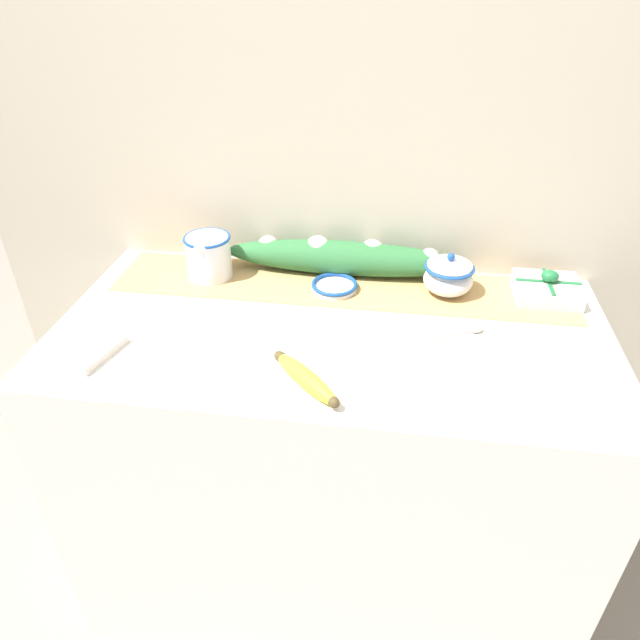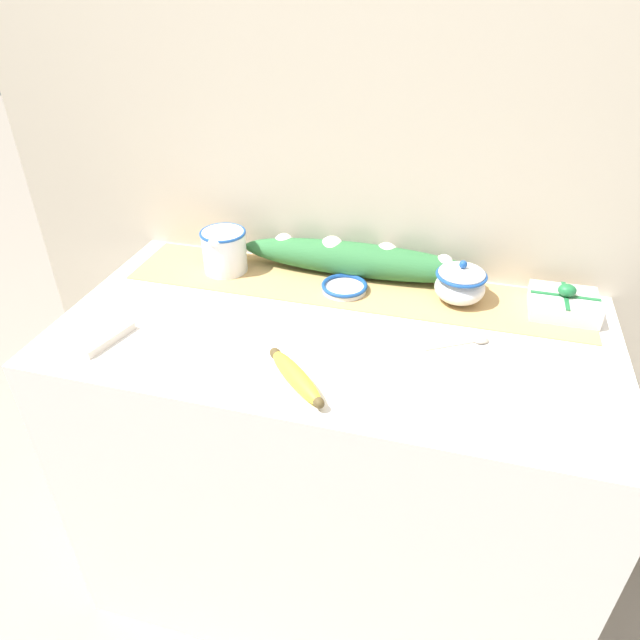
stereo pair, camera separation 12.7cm
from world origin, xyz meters
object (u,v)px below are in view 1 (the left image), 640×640
Objects in this scene: napkin_stack at (83,348)px; cream_pitcher at (209,255)px; spoon at (472,331)px; small_dish at (334,286)px; gift_box at (547,289)px; banana at (305,378)px; sugar_bowl at (448,276)px.

cream_pitcher is at bearing 64.83° from napkin_stack.
spoon is (0.68, -0.17, -0.06)m from cream_pitcher.
gift_box reaches higher than small_dish.
banana is 1.06× the size of gift_box.
small_dish is 0.37m from spoon.
banana is 0.43m from spoon.
sugar_bowl reaches higher than banana.
banana is 0.50m from napkin_stack.
banana is at bearing -51.76° from cream_pitcher.
spoon is 1.02× the size of napkin_stack.
cream_pitcher reaches higher than napkin_stack.
spoon is (0.35, 0.24, -0.02)m from banana.
banana is (0.33, -0.42, -0.05)m from cream_pitcher.
sugar_bowl reaches higher than spoon.
gift_box is at bearing 38.13° from banana.
napkin_stack is at bearing -159.84° from gift_box.
small_dish reaches higher than spoon.
napkin_stack is at bearing 162.42° from spoon.
gift_box is at bearing 20.16° from napkin_stack.
napkin_stack is (-0.17, -0.37, -0.05)m from cream_pitcher.
gift_box is at bearing 4.25° from small_dish.
napkin_stack is (-0.50, 0.04, -0.01)m from banana.
spoon is 0.88× the size of gift_box.
sugar_bowl is 0.91× the size of napkin_stack.
sugar_bowl is at bearing 54.28° from banana.
banana is at bearing -4.95° from napkin_stack.
sugar_bowl is 0.25m from gift_box.
banana reaches higher than spoon.
banana is 1.21× the size of spoon.
spoon is at bearing 34.71° from banana.
cream_pitcher is 1.15× the size of sugar_bowl.
small_dish is 0.54m from gift_box.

